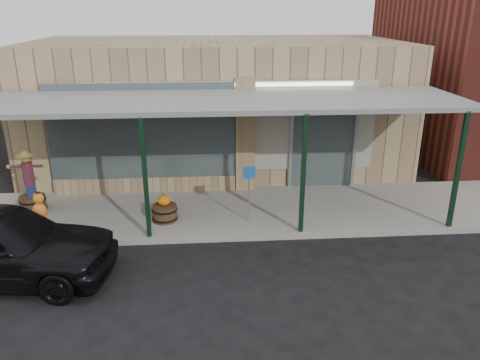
{
  "coord_description": "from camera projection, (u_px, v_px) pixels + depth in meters",
  "views": [
    {
      "loc": [
        -0.41,
        -7.85,
        5.2
      ],
      "look_at": [
        0.37,
        2.6,
        1.33
      ],
      "focal_mm": 35.0,
      "sensor_mm": 36.0,
      "label": 1
    }
  ],
  "objects": [
    {
      "name": "ground",
      "position": [
        231.0,
        290.0,
        9.18
      ],
      "size": [
        120.0,
        120.0,
        0.0
      ],
      "primitive_type": "plane",
      "color": "black",
      "rests_on": "ground"
    },
    {
      "name": "sidewalk",
      "position": [
        223.0,
        212.0,
        12.52
      ],
      "size": [
        40.0,
        3.2,
        0.15
      ],
      "primitive_type": "cube",
      "color": "gray",
      "rests_on": "ground"
    },
    {
      "name": "storefront",
      "position": [
        217.0,
        104.0,
        16.09
      ],
      "size": [
        12.0,
        6.25,
        4.2
      ],
      "color": "tan",
      "rests_on": "ground"
    },
    {
      "name": "awning",
      "position": [
        222.0,
        103.0,
        11.47
      ],
      "size": [
        12.0,
        3.0,
        3.04
      ],
      "color": "gray",
      "rests_on": "ground"
    },
    {
      "name": "block_buildings_near",
      "position": [
        272.0,
        51.0,
        16.62
      ],
      "size": [
        61.0,
        8.0,
        8.0
      ],
      "color": "maroon",
      "rests_on": "ground"
    },
    {
      "name": "barrel_scarecrow",
      "position": [
        31.0,
        191.0,
        12.17
      ],
      "size": [
        1.02,
        0.71,
        1.68
      ],
      "rotation": [
        0.0,
        0.0,
        0.1
      ],
      "color": "brown",
      "rests_on": "sidewalk"
    },
    {
      "name": "barrel_pumpkin",
      "position": [
        165.0,
        211.0,
        11.73
      ],
      "size": [
        0.64,
        0.64,
        0.73
      ],
      "rotation": [
        0.0,
        0.0,
        0.03
      ],
      "color": "brown",
      "rests_on": "sidewalk"
    },
    {
      "name": "handicap_sign",
      "position": [
        249.0,
        187.0,
        11.44
      ],
      "size": [
        0.3,
        0.06,
        1.45
      ],
      "rotation": [
        0.0,
        0.0,
        0.14
      ],
      "color": "gray",
      "rests_on": "sidewalk"
    }
  ]
}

